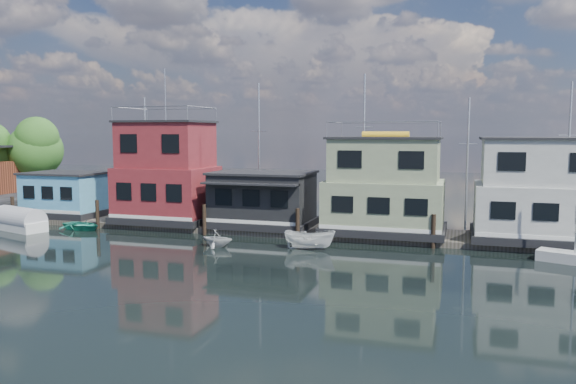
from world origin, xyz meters
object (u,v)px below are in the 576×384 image
(dinghy_teal, at_px, (82,225))
(motorboat, at_px, (309,240))
(day_sailer, at_px, (575,257))
(tarp_runabout, at_px, (20,221))
(houseboat_white, at_px, (540,192))
(dinghy_white, at_px, (217,238))
(houseboat_blue, at_px, (67,194))
(houseboat_red, at_px, (167,174))
(houseboat_dark, at_px, (263,199))
(houseboat_green, at_px, (385,187))

(dinghy_teal, bearing_deg, motorboat, -83.25)
(day_sailer, height_order, tarp_runabout, day_sailer)
(houseboat_white, distance_m, dinghy_white, 21.10)
(houseboat_blue, xyz_separation_m, dinghy_white, (16.60, -6.36, -1.64))
(houseboat_blue, relative_size, dinghy_teal, 1.88)
(houseboat_blue, xyz_separation_m, houseboat_white, (36.50, 0.00, 1.33))
(tarp_runabout, bearing_deg, dinghy_white, 13.76)
(houseboat_red, distance_m, dinghy_white, 10.16)
(houseboat_blue, distance_m, houseboat_dark, 17.50)
(motorboat, relative_size, dinghy_white, 1.54)
(motorboat, bearing_deg, day_sailer, -87.99)
(houseboat_red, height_order, dinghy_teal, houseboat_red)
(houseboat_blue, bearing_deg, houseboat_red, 0.00)
(day_sailer, distance_m, dinghy_white, 21.33)
(houseboat_red, xyz_separation_m, tarp_runabout, (-9.64, -5.18, -3.40))
(houseboat_dark, xyz_separation_m, motorboat, (5.05, -5.44, -1.78))
(day_sailer, height_order, dinghy_white, day_sailer)
(houseboat_blue, xyz_separation_m, dinghy_teal, (4.19, -3.61, -1.85))
(motorboat, bearing_deg, houseboat_blue, 75.38)
(houseboat_red, relative_size, houseboat_dark, 1.60)
(houseboat_blue, xyz_separation_m, day_sailer, (37.86, -4.66, -1.82))
(day_sailer, bearing_deg, houseboat_blue, -166.35)
(houseboat_dark, bearing_deg, houseboat_red, 179.86)
(motorboat, xyz_separation_m, dinghy_teal, (-18.36, 1.85, -0.29))
(tarp_runabout, bearing_deg, houseboat_blue, 106.20)
(houseboat_dark, height_order, houseboat_green, houseboat_green)
(dinghy_teal, bearing_deg, houseboat_dark, -62.38)
(motorboat, bearing_deg, houseboat_dark, 41.88)
(houseboat_blue, height_order, tarp_runabout, houseboat_blue)
(houseboat_white, bearing_deg, houseboat_blue, -180.00)
(houseboat_red, distance_m, houseboat_dark, 8.18)
(dinghy_teal, height_order, dinghy_white, dinghy_white)
(houseboat_dark, relative_size, motorboat, 2.23)
(houseboat_white, bearing_deg, dinghy_white, -162.29)
(houseboat_dark, relative_size, day_sailer, 1.19)
(dinghy_teal, height_order, day_sailer, day_sailer)
(dinghy_teal, relative_size, day_sailer, 0.55)
(houseboat_red, xyz_separation_m, dinghy_white, (7.10, -6.36, -3.53))
(motorboat, relative_size, tarp_runabout, 0.67)
(houseboat_white, relative_size, dinghy_white, 3.89)
(houseboat_red, relative_size, tarp_runabout, 2.38)
(houseboat_blue, height_order, day_sailer, day_sailer)
(day_sailer, bearing_deg, houseboat_white, 126.95)
(dinghy_teal, xyz_separation_m, day_sailer, (33.67, -1.04, 0.03))
(dinghy_white, bearing_deg, houseboat_red, 51.49)
(dinghy_teal, bearing_deg, dinghy_white, -89.96)
(houseboat_red, xyz_separation_m, day_sailer, (28.36, -4.66, -3.72))
(dinghy_teal, height_order, tarp_runabout, tarp_runabout)
(dinghy_teal, relative_size, tarp_runabout, 0.68)
(houseboat_green, relative_size, tarp_runabout, 1.69)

